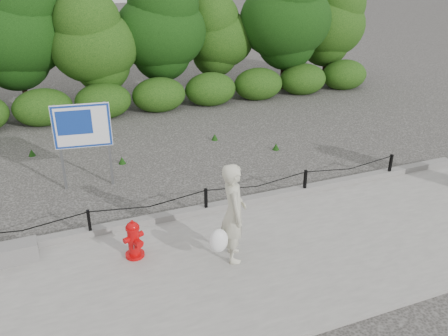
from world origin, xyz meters
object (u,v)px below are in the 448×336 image
pedestrian (233,215)px  concrete_block (6,254)px  advertising_sign (82,130)px  fire_hydrant (134,240)px

pedestrian → concrete_block: bearing=83.9°
pedestrian → concrete_block: pedestrian is taller
pedestrian → concrete_block: 4.27m
advertising_sign → concrete_block: bearing=-115.3°
concrete_block → pedestrian: bearing=-19.7°
pedestrian → advertising_sign: advertising_sign is taller
fire_hydrant → pedestrian: (1.70, -0.73, 0.57)m
fire_hydrant → pedestrian: pedestrian is taller
fire_hydrant → concrete_block: size_ratio=0.70×
fire_hydrant → concrete_block: 2.36m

